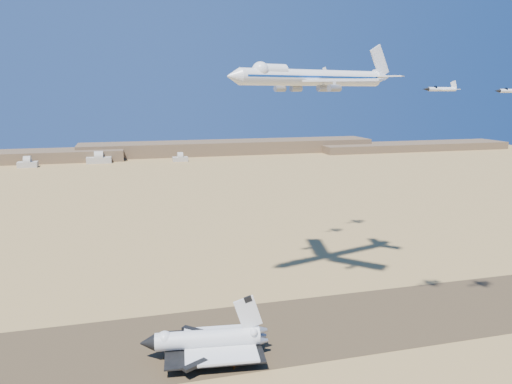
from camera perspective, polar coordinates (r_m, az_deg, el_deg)
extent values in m
plane|color=#AA894B|center=(188.19, -3.38, -16.23)|extent=(1200.00, 1200.00, 0.00)
cube|color=#4F3D27|center=(188.17, -3.38, -16.23)|extent=(600.00, 50.00, 0.06)
cube|color=brown|center=(724.22, -2.96, 5.14)|extent=(420.00, 60.00, 18.00)
cube|color=brown|center=(805.10, 17.46, 5.01)|extent=(300.00, 60.00, 11.00)
cube|color=#ABA498|center=(647.73, -24.63, 2.88)|extent=(22.00, 14.00, 6.50)
cube|color=#ABA498|center=(654.27, -17.50, 3.50)|extent=(30.00, 15.00, 7.50)
cube|color=#ABA498|center=(648.15, -8.65, 3.74)|extent=(19.00, 12.50, 5.50)
cylinder|color=silver|center=(173.94, -5.63, -16.34)|extent=(34.60, 9.95, 5.97)
cone|color=black|center=(174.29, -12.29, -16.50)|extent=(5.43, 6.20, 5.67)
sphere|color=silver|center=(173.57, -10.40, -16.23)|extent=(5.55, 5.55, 5.55)
cube|color=silver|center=(175.30, -4.16, -16.99)|extent=(26.32, 28.19, 0.96)
cube|color=black|center=(175.41, -4.88, -17.16)|extent=(34.79, 29.19, 0.53)
cube|color=silver|center=(171.33, -0.92, -13.63)|extent=(9.91, 1.91, 12.29)
cylinder|color=gray|center=(176.19, -10.33, -17.83)|extent=(0.38, 0.38, 3.41)
cylinder|color=black|center=(176.74, -10.32, -18.15)|extent=(1.22, 0.61, 1.17)
cylinder|color=gray|center=(171.88, -3.25, -18.45)|extent=(0.38, 0.38, 3.41)
cylinder|color=black|center=(172.44, -3.25, -18.77)|extent=(1.22, 0.61, 1.17)
cylinder|color=gray|center=(181.19, -3.58, -16.78)|extent=(0.38, 0.38, 3.41)
cylinder|color=black|center=(181.72, -3.58, -17.10)|extent=(1.22, 0.61, 1.17)
cylinder|color=white|center=(210.57, 6.57, 12.85)|extent=(68.40, 25.22, 6.52)
cone|color=white|center=(190.20, -2.57, 13.08)|extent=(6.68, 7.66, 6.52)
sphere|color=white|center=(196.17, 0.51, 13.72)|extent=(6.72, 6.72, 6.72)
cube|color=white|center=(199.20, 9.97, 12.49)|extent=(27.79, 28.38, 0.71)
cube|color=white|center=(224.84, 4.39, 12.47)|extent=(15.38, 31.80, 0.71)
cube|color=white|center=(230.10, 15.05, 12.66)|extent=(11.94, 11.82, 0.51)
cube|color=white|center=(239.50, 12.72, 12.70)|extent=(8.17, 12.23, 0.51)
cube|color=white|center=(235.04, 13.94, 14.30)|extent=(11.36, 3.86, 14.56)
cylinder|color=gray|center=(202.02, 7.70, 11.67)|extent=(5.62, 3.94, 2.65)
cylinder|color=gray|center=(193.64, 8.95, 11.65)|extent=(5.62, 3.94, 2.65)
cylinder|color=gray|center=(216.63, 4.60, 11.71)|extent=(5.62, 3.94, 2.65)
cylinder|color=gray|center=(223.00, 2.76, 11.72)|extent=(5.62, 3.94, 2.65)
imported|color=#C2530B|center=(170.70, -2.05, -18.98)|extent=(0.56, 0.70, 1.68)
imported|color=#C2530B|center=(170.29, -2.79, -19.04)|extent=(0.84, 1.01, 1.80)
imported|color=#C2530B|center=(168.82, -2.54, -19.31)|extent=(1.16, 1.21, 1.90)
cylinder|color=white|center=(181.32, 20.48, 10.95)|extent=(11.50, 2.82, 1.33)
cone|color=black|center=(176.72, 18.83, 11.07)|extent=(2.62, 1.55, 1.24)
sphere|color=black|center=(179.39, 19.82, 11.15)|extent=(1.33, 1.33, 1.33)
cube|color=white|center=(181.97, 20.70, 10.88)|extent=(4.30, 7.99, 0.24)
cube|color=white|center=(184.59, 21.58, 10.87)|extent=(2.70, 4.99, 0.19)
cube|color=white|center=(184.74, 21.66, 11.28)|extent=(2.89, 0.61, 3.22)
cylinder|color=white|center=(189.96, 27.21, 10.24)|extent=(10.91, 2.55, 1.26)
cone|color=black|center=(185.11, 25.87, 10.36)|extent=(2.47, 1.45, 1.17)
sphere|color=black|center=(187.93, 26.67, 10.43)|extent=(1.26, 1.26, 1.26)
cylinder|color=white|center=(258.13, 6.97, 13.42)|extent=(11.08, 3.90, 1.29)
cone|color=black|center=(254.29, 5.72, 13.48)|extent=(2.62, 1.74, 1.20)
sphere|color=black|center=(256.54, 6.45, 13.55)|extent=(1.29, 1.29, 1.29)
cube|color=white|center=(258.67, 7.14, 13.37)|extent=(4.90, 7.95, 0.23)
cube|color=white|center=(260.86, 7.81, 13.37)|extent=(3.08, 4.97, 0.18)
cube|color=white|center=(261.02, 7.85, 13.66)|extent=(2.77, 0.89, 3.13)
cylinder|color=white|center=(283.82, 10.18, 12.50)|extent=(12.92, 4.54, 1.51)
cone|color=black|center=(279.00, 8.92, 12.57)|extent=(3.06, 2.03, 1.40)
sphere|color=black|center=(281.81, 9.67, 12.64)|extent=(1.51, 1.51, 1.51)
cube|color=white|center=(284.49, 10.36, 12.45)|extent=(5.72, 9.27, 0.27)
cube|color=white|center=(287.24, 11.04, 12.46)|extent=(3.59, 5.80, 0.22)
cube|color=white|center=(287.42, 11.08, 12.76)|extent=(3.23, 1.04, 3.65)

